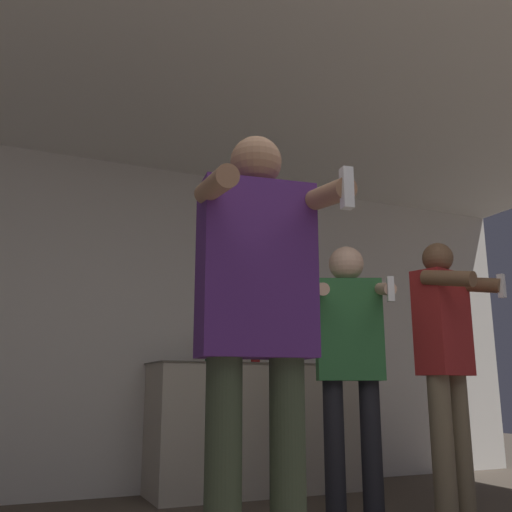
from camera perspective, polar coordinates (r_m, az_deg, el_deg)
name	(u,v)px	position (r m, az deg, el deg)	size (l,w,h in m)	color
wall_back	(160,322)	(4.62, -9.60, -6.55)	(7.00, 0.06, 2.55)	silver
ceiling_slab	(241,68)	(3.48, -1.50, 18.26)	(7.00, 3.85, 0.05)	silver
counter	(257,427)	(4.55, 0.14, -16.72)	(1.67, 0.56, 0.95)	#BCB29E
bottle_brown_liquor	(232,350)	(4.50, -2.38, -9.33)	(0.08, 0.08, 0.27)	maroon
bottle_tall_gin	(210,352)	(4.44, -4.67, -9.52)	(0.07, 0.07, 0.23)	#194723
bottle_clear_vodka	(255,353)	(4.58, -0.06, -9.68)	(0.07, 0.07, 0.22)	maroon
person_woman_foreground	(257,317)	(2.08, 0.08, -6.14)	(0.52, 0.54, 1.72)	#38422D
person_man_side	(446,356)	(3.67, 18.51, -9.46)	(0.50, 0.51, 1.66)	#75664C
person_spectator_back	(350,352)	(3.52, 9.35, -9.47)	(0.57, 0.60, 1.63)	black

